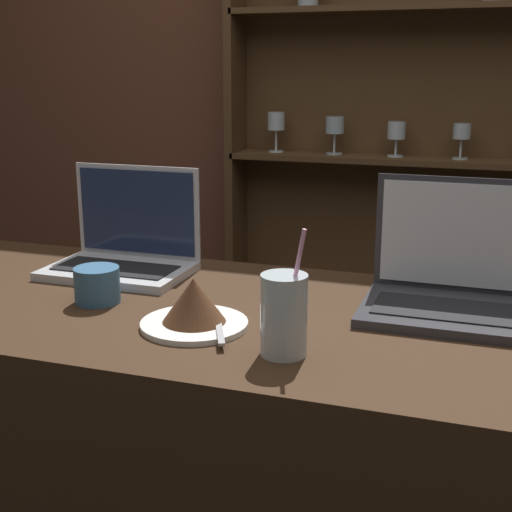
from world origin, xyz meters
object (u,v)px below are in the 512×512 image
laptop_far (453,284)px  water_glass (284,315)px  laptop_near (125,248)px  cake_plate (194,307)px  coffee_cup (97,285)px

laptop_far → water_glass: laptop_far is taller
laptop_near → laptop_far: laptop_far is taller
water_glass → cake_plate: bearing=160.0°
laptop_far → water_glass: (-0.24, -0.30, 0.01)m
coffee_cup → cake_plate: bearing=-15.7°
laptop_near → coffee_cup: 0.22m
coffee_cup → laptop_near: bearing=104.6°
laptop_near → water_glass: bearing=-36.3°
laptop_near → cake_plate: (0.29, -0.28, -0.02)m
laptop_far → cake_plate: laptop_far is taller
laptop_near → water_glass: (0.47, -0.35, 0.01)m
cake_plate → water_glass: 0.20m
laptop_near → coffee_cup: size_ratio=3.50×
cake_plate → water_glass: (0.18, -0.07, 0.03)m
laptop_far → coffee_cup: 0.68m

